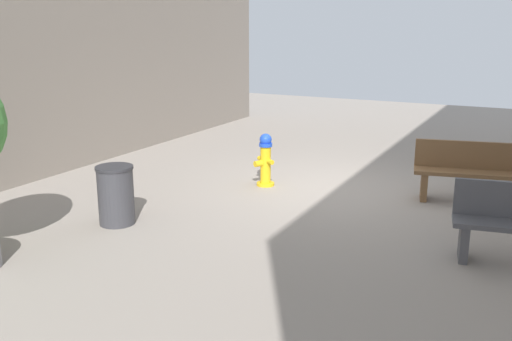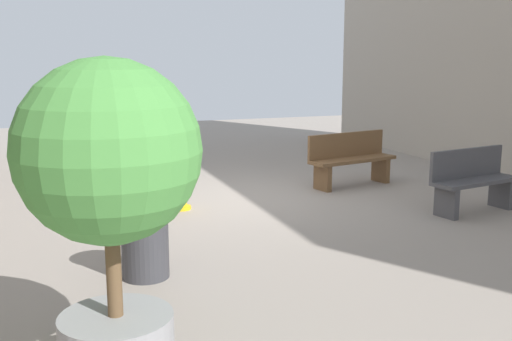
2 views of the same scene
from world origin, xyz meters
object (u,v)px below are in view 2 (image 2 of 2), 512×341
at_px(bench_far, 472,180).
at_px(trash_bin, 145,239).
at_px(fire_hydrant, 180,180).
at_px(planter_tree, 110,180).
at_px(bench_near, 350,158).

distance_m(bench_far, trash_bin, 5.23).
distance_m(fire_hydrant, bench_far, 4.41).
bearing_deg(planter_tree, bench_near, -131.86).
xyz_separation_m(bench_far, trash_bin, (5.11, 1.10, -0.07)).
height_order(bench_far, planter_tree, planter_tree).
height_order(bench_near, bench_far, same).
relative_size(bench_far, trash_bin, 1.84).
xyz_separation_m(fire_hydrant, trash_bin, (1.01, 2.71, -0.04)).
xyz_separation_m(bench_near, bench_far, (-0.83, 2.28, -0.01)).
bearing_deg(bench_near, fire_hydrant, 11.46).
height_order(fire_hydrant, bench_far, bench_far).
xyz_separation_m(bench_near, trash_bin, (4.29, 3.38, -0.08)).
bearing_deg(fire_hydrant, planter_tree, 71.77).
height_order(bench_near, planter_tree, planter_tree).
relative_size(bench_near, planter_tree, 0.75).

